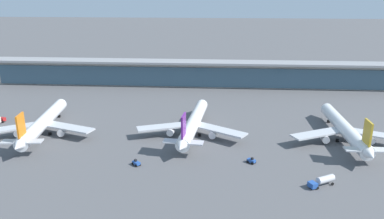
{
  "coord_description": "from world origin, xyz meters",
  "views": [
    {
      "loc": [
        10.69,
        -135.34,
        55.62
      ],
      "look_at": [
        0.0,
        14.53,
        6.89
      ],
      "focal_mm": 35.36,
      "sensor_mm": 36.0,
      "label": 1
    }
  ],
  "objects_px": {
    "airliner_left_stand": "(43,123)",
    "service_truck_at_far_stand_blue": "(136,163)",
    "airliner_right_stand": "(345,129)",
    "service_truck_mid_apron_blue": "(251,161)",
    "service_truck_by_tail_blue": "(323,181)",
    "airliner_centre_stand": "(193,123)"
  },
  "relations": [
    {
      "from": "airliner_left_stand",
      "to": "service_truck_at_far_stand_blue",
      "type": "relative_size",
      "value": 17.27
    },
    {
      "from": "airliner_right_stand",
      "to": "service_truck_at_far_stand_blue",
      "type": "height_order",
      "value": "airliner_right_stand"
    },
    {
      "from": "service_truck_mid_apron_blue",
      "to": "service_truck_by_tail_blue",
      "type": "relative_size",
      "value": 0.38
    },
    {
      "from": "service_truck_at_far_stand_blue",
      "to": "airliner_right_stand",
      "type": "bearing_deg",
      "value": 19.59
    },
    {
      "from": "airliner_centre_stand",
      "to": "airliner_left_stand",
      "type": "bearing_deg",
      "value": -176.55
    },
    {
      "from": "airliner_centre_stand",
      "to": "service_truck_by_tail_blue",
      "type": "xyz_separation_m",
      "value": [
        40.61,
        -37.77,
        -3.01
      ]
    },
    {
      "from": "airliner_centre_stand",
      "to": "airliner_right_stand",
      "type": "bearing_deg",
      "value": -2.01
    },
    {
      "from": "airliner_right_stand",
      "to": "service_truck_at_far_stand_blue",
      "type": "distance_m",
      "value": 78.99
    },
    {
      "from": "airliner_centre_stand",
      "to": "airliner_right_stand",
      "type": "distance_m",
      "value": 57.61
    },
    {
      "from": "airliner_right_stand",
      "to": "airliner_centre_stand",
      "type": "bearing_deg",
      "value": 177.99
    },
    {
      "from": "airliner_left_stand",
      "to": "airliner_right_stand",
      "type": "relative_size",
      "value": 1.0
    },
    {
      "from": "service_truck_by_tail_blue",
      "to": "airliner_centre_stand",
      "type": "bearing_deg",
      "value": 137.08
    },
    {
      "from": "service_truck_mid_apron_blue",
      "to": "airliner_left_stand",
      "type": "bearing_deg",
      "value": 165.64
    },
    {
      "from": "service_truck_mid_apron_blue",
      "to": "service_truck_by_tail_blue",
      "type": "bearing_deg",
      "value": -34.87
    },
    {
      "from": "airliner_left_stand",
      "to": "airliner_right_stand",
      "type": "distance_m",
      "value": 116.81
    },
    {
      "from": "airliner_left_stand",
      "to": "service_truck_mid_apron_blue",
      "type": "xyz_separation_m",
      "value": [
        80.21,
        -20.53,
        -3.84
      ]
    },
    {
      "from": "airliner_right_stand",
      "to": "service_truck_at_far_stand_blue",
      "type": "relative_size",
      "value": 17.24
    },
    {
      "from": "airliner_right_stand",
      "to": "service_truck_mid_apron_blue",
      "type": "bearing_deg",
      "value": -148.89
    },
    {
      "from": "airliner_left_stand",
      "to": "airliner_centre_stand",
      "type": "height_order",
      "value": "same"
    },
    {
      "from": "airliner_centre_stand",
      "to": "service_truck_at_far_stand_blue",
      "type": "relative_size",
      "value": 17.28
    },
    {
      "from": "airliner_left_stand",
      "to": "service_truck_mid_apron_blue",
      "type": "height_order",
      "value": "airliner_left_stand"
    },
    {
      "from": "airliner_centre_stand",
      "to": "airliner_right_stand",
      "type": "height_order",
      "value": "same"
    }
  ]
}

